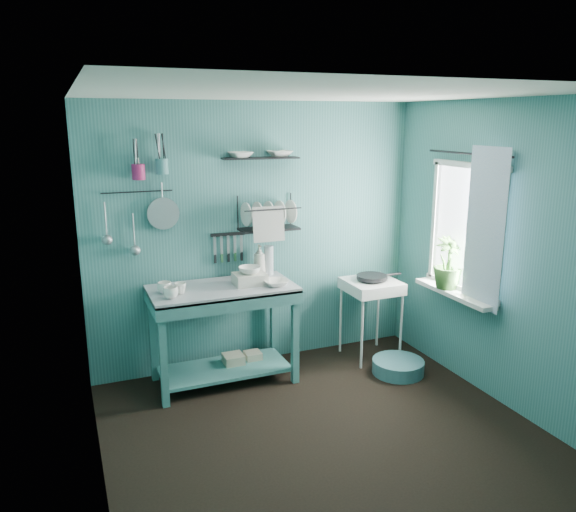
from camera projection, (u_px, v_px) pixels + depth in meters
name	position (u px, v px, depth m)	size (l,w,h in m)	color
floor	(324.00, 434.00, 4.28)	(3.20, 3.20, 0.00)	black
ceiling	(330.00, 93.00, 3.69)	(3.20, 3.20, 0.00)	silver
wall_back	(257.00, 236.00, 5.33)	(3.20, 3.20, 0.00)	#366F6D
wall_front	(467.00, 357.00, 2.64)	(3.20, 3.20, 0.00)	#366F6D
wall_left	(89.00, 303.00, 3.40)	(3.00, 3.00, 0.00)	#366F6D
wall_right	(503.00, 256.00, 4.57)	(3.00, 3.00, 0.00)	#366F6D
work_counter	(224.00, 335.00, 5.04)	(1.27, 0.64, 0.90)	#377471
mug_left	(171.00, 293.00, 4.60)	(0.12, 0.12, 0.10)	white
mug_mid	(180.00, 288.00, 4.73)	(0.10, 0.10, 0.09)	white
mug_right	(165.00, 288.00, 4.74)	(0.12, 0.12, 0.10)	white
wash_tub	(250.00, 279.00, 4.99)	(0.28, 0.22, 0.10)	beige
tub_bowl	(250.00, 270.00, 4.98)	(0.20, 0.20, 0.06)	white
soap_bottle	(259.00, 261.00, 5.23)	(0.12, 0.12, 0.30)	beige
water_bottle	(269.00, 260.00, 5.29)	(0.09, 0.09, 0.28)	#B2BEC6
counter_bowl	(276.00, 283.00, 4.96)	(0.22, 0.22, 0.05)	white
hotplate_stand	(370.00, 319.00, 5.59)	(0.50, 0.50, 0.80)	silver
frying_pan	(372.00, 277.00, 5.49)	(0.30, 0.30, 0.04)	black
knife_strip	(228.00, 234.00, 5.18)	(0.32, 0.02, 0.03)	black
dish_rack	(269.00, 213.00, 5.18)	(0.55, 0.24, 0.32)	black
upper_shelf	(260.00, 158.00, 5.07)	(0.70, 0.18, 0.01)	black
shelf_bowl_left	(240.00, 149.00, 4.98)	(0.21, 0.21, 0.05)	white
shelf_bowl_right	(280.00, 153.00, 5.13)	(0.23, 0.23, 0.06)	white
utensil_cup_magenta	(138.00, 172.00, 4.71)	(0.11, 0.11, 0.13)	#A11D56
utensil_cup_teal	(162.00, 166.00, 4.77)	(0.11, 0.11, 0.13)	teal
colander	(163.00, 214.00, 4.90)	(0.28, 0.28, 0.03)	#A3A6AB
ladle_outer	(105.00, 220.00, 4.73)	(0.01, 0.01, 0.30)	#A3A6AB
ladle_inner	(134.00, 231.00, 4.84)	(0.01, 0.01, 0.30)	#A3A6AB
hook_rail	(137.00, 192.00, 4.79)	(0.01, 0.01, 0.60)	black
window_glass	(466.00, 228.00, 4.94)	(1.10, 1.10, 0.00)	white
windowsill	(454.00, 293.00, 5.05)	(0.16, 0.95, 0.04)	silver
curtain	(485.00, 229.00, 4.63)	(1.35, 1.35, 0.00)	white
curtain_rod	(468.00, 154.00, 4.76)	(0.02, 0.02, 1.05)	black
potted_plant	(448.00, 263.00, 5.08)	(0.27, 0.27, 0.48)	#386628
storage_tin_large	(233.00, 366.00, 5.20)	(0.18, 0.18, 0.22)	#9B9574
storage_tin_small	(253.00, 362.00, 5.31)	(0.15, 0.15, 0.20)	#9B9574
floor_basin	(398.00, 367.00, 5.29)	(0.49, 0.49, 0.13)	#40777F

